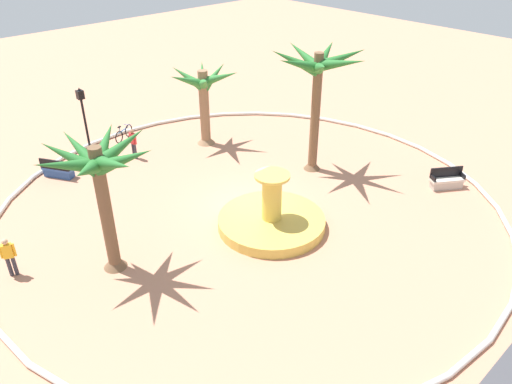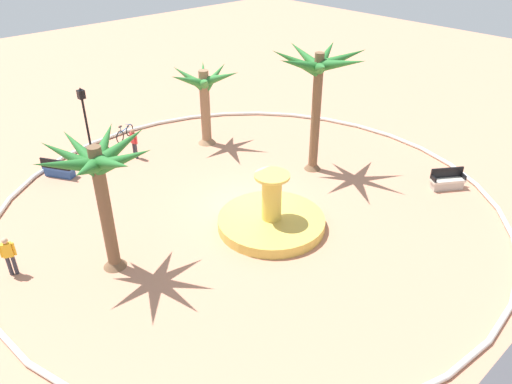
{
  "view_description": "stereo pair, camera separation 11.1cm",
  "coord_description": "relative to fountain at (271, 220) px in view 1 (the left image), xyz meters",
  "views": [
    {
      "loc": [
        12.68,
        13.92,
        11.79
      ],
      "look_at": [
        0.14,
        0.55,
        1.0
      ],
      "focal_mm": 34.78,
      "sensor_mm": 36.0,
      "label": 1
    },
    {
      "loc": [
        12.6,
        13.99,
        11.79
      ],
      "look_at": [
        0.14,
        0.55,
        1.0
      ],
      "focal_mm": 34.78,
      "sensor_mm": 36.0,
      "label": 2
    }
  ],
  "objects": [
    {
      "name": "ground_plane",
      "position": [
        -0.46,
        -1.84,
        -0.34
      ],
      "size": [
        80.0,
        80.0,
        0.0
      ],
      "primitive_type": "plane",
      "color": "tan"
    },
    {
      "name": "person_cyclist_photo",
      "position": [
        9.03,
        -4.21,
        0.55
      ],
      "size": [
        0.49,
        0.32,
        1.6
      ],
      "color": "#33333D",
      "rests_on": "ground"
    },
    {
      "name": "bench_west",
      "position": [
        -8.34,
        3.35,
        0.01
      ],
      "size": [
        1.61,
        1.3,
        1.0
      ],
      "color": "beige",
      "rests_on": "ground"
    },
    {
      "name": "bench_east",
      "position": [
        4.6,
        -10.28,
        0.01
      ],
      "size": [
        1.25,
        1.63,
        1.0
      ],
      "color": "#335BA8",
      "rests_on": "ground"
    },
    {
      "name": "person_cyclist_helmet",
      "position": [
        0.76,
        -9.5,
        0.59
      ],
      "size": [
        0.23,
        0.53,
        1.65
      ],
      "color": "#33333D",
      "rests_on": "ground"
    },
    {
      "name": "bicycle_red_frame",
      "position": [
        -0.05,
        -11.99,
        0.04
      ],
      "size": [
        1.55,
        0.86,
        0.94
      ],
      "color": "black",
      "rests_on": "ground"
    },
    {
      "name": "trash_bin",
      "position": [
        2.07,
        -10.13,
        0.04
      ],
      "size": [
        0.46,
        0.46,
        0.73
      ],
      "color": "black",
      "rests_on": "ground"
    },
    {
      "name": "fountain",
      "position": [
        0.0,
        0.0,
        0.0
      ],
      "size": [
        4.47,
        4.47,
        2.49
      ],
      "color": "gold",
      "rests_on": "ground"
    },
    {
      "name": "palm_tree_near_fountain",
      "position": [
        6.09,
        -2.12,
        3.65
      ],
      "size": [
        4.13,
        4.13,
        5.19
      ],
      "color": "brown",
      "rests_on": "ground"
    },
    {
      "name": "palm_tree_by_curb",
      "position": [
        -3.19,
        -8.45,
        2.71
      ],
      "size": [
        3.85,
        3.63,
        4.42
      ],
      "color": "#8E6B4C",
      "rests_on": "ground"
    },
    {
      "name": "palm_tree_mid_plaza",
      "position": [
        -5.17,
        -2.31,
        4.47
      ],
      "size": [
        4.59,
        4.68,
        6.17
      ],
      "color": "brown",
      "rests_on": "ground"
    },
    {
      "name": "plaza_curb",
      "position": [
        -0.46,
        -1.84,
        -0.24
      ],
      "size": [
        22.1,
        22.1,
        0.2
      ],
      "primitive_type": "torus",
      "color": "silver",
      "rests_on": "ground"
    },
    {
      "name": "lamppost",
      "position": [
        2.35,
        -11.29,
        1.89
      ],
      "size": [
        0.32,
        0.32,
        3.8
      ],
      "color": "black",
      "rests_on": "ground"
    }
  ]
}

